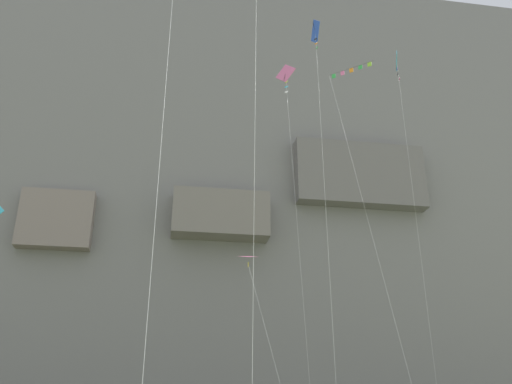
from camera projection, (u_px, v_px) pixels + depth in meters
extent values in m
cube|color=slate|center=(214.00, 200.00, 79.42)|extent=(180.00, 20.84, 65.27)
cube|color=gray|center=(58.00, 222.00, 64.20)|extent=(8.20, 3.84, 6.90)
cube|color=slate|center=(221.00, 215.00, 66.09)|extent=(11.53, 3.42, 5.64)
cube|color=slate|center=(358.00, 178.00, 72.60)|extent=(17.19, 4.07, 8.70)
cylinder|color=black|center=(351.00, 68.00, 43.33)|extent=(2.87, 2.42, 0.02)
cube|color=green|center=(334.00, 76.00, 43.96)|extent=(0.28, 0.25, 0.36)
cube|color=pink|center=(342.00, 73.00, 43.60)|extent=(0.27, 0.24, 0.36)
cube|color=orange|center=(351.00, 70.00, 43.25)|extent=(0.28, 0.24, 0.36)
cube|color=green|center=(360.00, 67.00, 42.90)|extent=(0.28, 0.25, 0.36)
cube|color=#8CCC33|center=(369.00, 64.00, 42.54)|extent=(0.26, 0.23, 0.36)
cylinder|color=silver|center=(370.00, 229.00, 35.85)|extent=(2.14, 6.44, 28.27)
cylinder|color=silver|center=(256.00, 26.00, 21.48)|extent=(0.69, 2.57, 33.24)
cube|color=pink|center=(286.00, 73.00, 49.07)|extent=(1.42, 2.14, 2.44)
cylinder|color=black|center=(286.00, 73.00, 49.07)|extent=(0.49, 0.56, 1.97)
cube|color=#8CCC33|center=(286.00, 82.00, 48.71)|extent=(0.20, 0.26, 0.15)
cube|color=#38B2D1|center=(286.00, 87.00, 48.50)|extent=(0.25, 0.21, 0.15)
cube|color=white|center=(286.00, 92.00, 48.29)|extent=(0.26, 0.19, 0.15)
cylinder|color=silver|center=(298.00, 235.00, 41.21)|extent=(0.49, 3.60, 31.01)
pyramid|color=pink|center=(249.00, 262.00, 38.72)|extent=(1.24, 0.85, 0.29)
cube|color=yellow|center=(248.00, 264.00, 39.04)|extent=(0.07, 0.36, 0.39)
cylinder|color=silver|center=(273.00, 356.00, 35.04)|extent=(2.72, 3.64, 12.91)
cube|color=blue|center=(315.00, 31.00, 37.23)|extent=(0.29, 1.73, 1.71)
cylinder|color=black|center=(315.00, 31.00, 37.23)|extent=(0.36, 0.13, 1.39)
cube|color=black|center=(316.00, 39.00, 36.98)|extent=(0.13, 0.18, 0.10)
cube|color=orange|center=(316.00, 43.00, 36.84)|extent=(0.13, 0.18, 0.10)
cube|color=green|center=(317.00, 48.00, 36.70)|extent=(0.08, 0.20, 0.10)
cylinder|color=silver|center=(326.00, 210.00, 30.53)|extent=(0.76, 2.85, 26.66)
cube|color=#38B2D1|center=(397.00, 61.00, 52.36)|extent=(1.04, 2.48, 2.64)
cylinder|color=black|center=(397.00, 61.00, 52.36)|extent=(0.36, 0.12, 2.17)
cube|color=purple|center=(397.00, 69.00, 51.96)|extent=(0.10, 0.31, 0.16)
cube|color=black|center=(398.00, 74.00, 51.74)|extent=(0.10, 0.31, 0.16)
cube|color=pink|center=(399.00, 79.00, 51.54)|extent=(0.11, 0.31, 0.16)
cylinder|color=silver|center=(417.00, 223.00, 43.24)|extent=(2.26, 4.59, 34.04)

